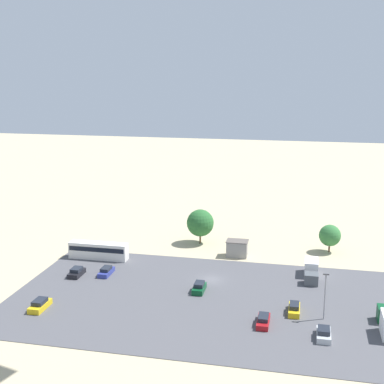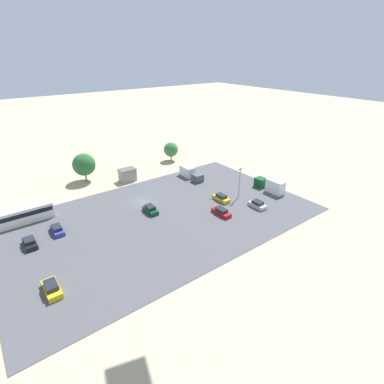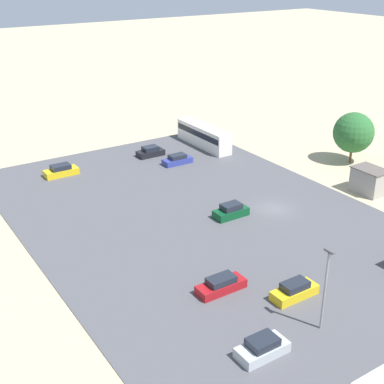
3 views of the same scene
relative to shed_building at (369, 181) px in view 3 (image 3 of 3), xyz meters
The scene contains 13 objects.
ground_plane 13.87m from the shed_building, 77.70° to the left, with size 400.00×400.00×0.00m, color tan.
parking_lot_surface 22.51m from the shed_building, 82.49° to the left, with size 62.85×38.32×0.08m.
shed_building is the anchor object (origin of this frame).
bus 27.79m from the shed_building, 15.40° to the left, with size 11.85×2.50×3.29m.
parked_car_0 19.49m from the shed_building, 78.25° to the left, with size 1.82×4.16×1.63m.
parked_car_1 26.90m from the shed_building, 34.29° to the left, with size 1.82×4.36×1.42m.
parked_car_2 41.22m from the shed_building, 48.83° to the left, with size 1.99×4.62×1.55m.
parked_car_3 35.31m from the shed_building, 117.50° to the left, with size 1.95×4.12×1.51m.
parked_car_4 29.93m from the shed_building, 104.87° to the left, with size 1.75×4.69×1.43m.
parked_car_5 32.08m from the shed_building, 31.58° to the left, with size 1.98×4.09×1.51m.
parked_car_6 26.89m from the shed_building, 116.59° to the left, with size 1.72×4.45×1.54m.
tree_near_shed 11.54m from the shed_building, 36.70° to the right, with size 5.87×5.87×7.52m.
light_pole_lot_centre 30.24m from the shed_building, 123.06° to the left, with size 0.90×0.28×7.29m.
Camera 3 is at (-43.32, 39.89, 27.77)m, focal length 50.00 mm.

